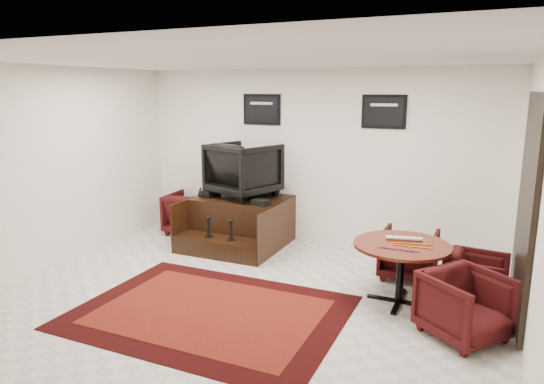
{
  "coord_description": "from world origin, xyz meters",
  "views": [
    {
      "loc": [
        2.55,
        -4.82,
        2.48
      ],
      "look_at": [
        -0.01,
        0.9,
        1.14
      ],
      "focal_mm": 32.0,
      "sensor_mm": 36.0,
      "label": 1
    }
  ],
  "objects": [
    {
      "name": "polish_kit",
      "position": [
        -0.51,
        1.59,
        0.8
      ],
      "size": [
        0.28,
        0.22,
        0.09
      ],
      "primitive_type": "cube",
      "rotation": [
        0.0,
        0.0,
        -0.21
      ],
      "color": "black",
      "rests_on": "shine_podium"
    },
    {
      "name": "umbrella_black",
      "position": [
        -1.9,
        1.67,
        0.4
      ],
      "size": [
        0.3,
        0.11,
        0.8
      ],
      "primitive_type": null,
      "color": "black",
      "rests_on": "ground"
    },
    {
      "name": "ground",
      "position": [
        0.0,
        0.0,
        0.0
      ],
      "size": [
        6.0,
        6.0,
        0.0
      ],
      "primitive_type": "plane",
      "color": "silver",
      "rests_on": "ground"
    },
    {
      "name": "table_clutter",
      "position": [
        1.83,
        0.59,
        0.73
      ],
      "size": [
        0.57,
        0.34,
        0.01
      ],
      "color": "#D6630B",
      "rests_on": "meeting_table"
    },
    {
      "name": "area_rug",
      "position": [
        -0.17,
        -0.47,
        0.01
      ],
      "size": [
        2.96,
        2.22,
        0.01
      ],
      "color": "black",
      "rests_on": "ground"
    },
    {
      "name": "paper_roll",
      "position": [
        1.74,
        0.81,
        0.75
      ],
      "size": [
        0.42,
        0.14,
        0.05
      ],
      "primitive_type": "cylinder",
      "rotation": [
        0.0,
        1.57,
        0.21
      ],
      "color": "silver",
      "rests_on": "meeting_table"
    },
    {
      "name": "umbrella_hooked",
      "position": [
        -1.9,
        1.91,
        0.45
      ],
      "size": [
        0.34,
        0.13,
        0.91
      ],
      "primitive_type": null,
      "color": "black",
      "rests_on": "ground"
    },
    {
      "name": "shoes_pair",
      "position": [
        -1.54,
        1.83,
        0.81
      ],
      "size": [
        0.29,
        0.34,
        0.11
      ],
      "color": "black",
      "rests_on": "shine_podium"
    },
    {
      "name": "table_chair_corner",
      "position": [
        2.48,
        0.1,
        0.38
      ],
      "size": [
        0.99,
        1.0,
        0.75
      ],
      "primitive_type": "imported",
      "rotation": [
        0.0,
        0.0,
        0.9
      ],
      "color": "black",
      "rests_on": "ground"
    },
    {
      "name": "shine_podium",
      "position": [
        -1.03,
        1.9,
        0.35
      ],
      "size": [
        1.47,
        1.52,
        0.76
      ],
      "color": "black",
      "rests_on": "ground"
    },
    {
      "name": "meeting_table",
      "position": [
        1.74,
        0.67,
        0.64
      ],
      "size": [
        1.11,
        1.11,
        0.73
      ],
      "color": "#47130A",
      "rests_on": "ground"
    },
    {
      "name": "armchair_side",
      "position": [
        -2.11,
        2.1,
        0.39
      ],
      "size": [
        0.82,
        0.77,
        0.78
      ],
      "primitive_type": "imported",
      "rotation": [
        0.0,
        0.0,
        3.23
      ],
      "color": "black",
      "rests_on": "ground"
    },
    {
      "name": "table_chair_window",
      "position": [
        2.56,
        1.0,
        0.33
      ],
      "size": [
        0.68,
        0.72,
        0.67
      ],
      "primitive_type": "imported",
      "rotation": [
        0.0,
        0.0,
        1.45
      ],
      "color": "black",
      "rests_on": "ground"
    },
    {
      "name": "shine_chair",
      "position": [
        -1.03,
        2.05,
        1.25
      ],
      "size": [
        1.19,
        1.15,
        0.98
      ],
      "primitive_type": "imported",
      "rotation": [
        0.0,
        0.0,
        2.8
      ],
      "color": "black",
      "rests_on": "shine_podium"
    },
    {
      "name": "table_chair_back",
      "position": [
        1.71,
        1.53,
        0.36
      ],
      "size": [
        0.71,
        0.66,
        0.72
      ],
      "primitive_type": "imported",
      "rotation": [
        0.0,
        0.0,
        3.13
      ],
      "color": "black",
      "rests_on": "ground"
    },
    {
      "name": "room_shell",
      "position": [
        0.41,
        0.12,
        1.79
      ],
      "size": [
        6.02,
        5.02,
        2.81
      ],
      "color": "white",
      "rests_on": "ground"
    }
  ]
}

